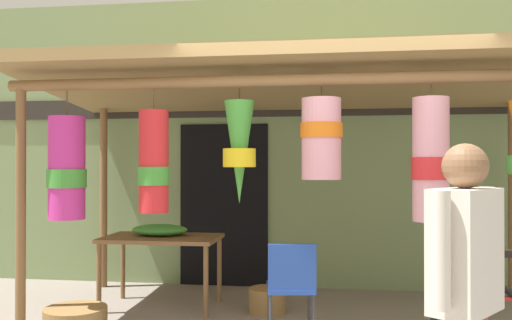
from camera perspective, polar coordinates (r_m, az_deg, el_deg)
shop_facade at (r=6.88m, az=7.75°, el=1.87°), size 11.89×0.29×3.56m
market_stall_canopy at (r=5.37m, az=4.04°, el=5.77°), size 5.26×2.31×2.51m
display_table at (r=5.97m, az=-9.68°, el=-8.52°), size 1.20×0.74×0.75m
flower_heap_on_table at (r=6.01m, az=-9.80°, el=-7.09°), size 0.60×0.42×0.12m
folding_chair at (r=4.82m, az=3.64°, el=-12.43°), size 0.46×0.46×0.84m
wicker_basket_by_table at (r=5.41m, az=-18.09°, el=-15.35°), size 0.56×0.56×0.22m
wicker_basket_spare at (r=5.76m, az=1.18°, el=-14.26°), size 0.38×0.38×0.25m
vendor_in_orange at (r=2.90m, az=20.73°, el=-11.54°), size 0.41×0.50×1.61m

